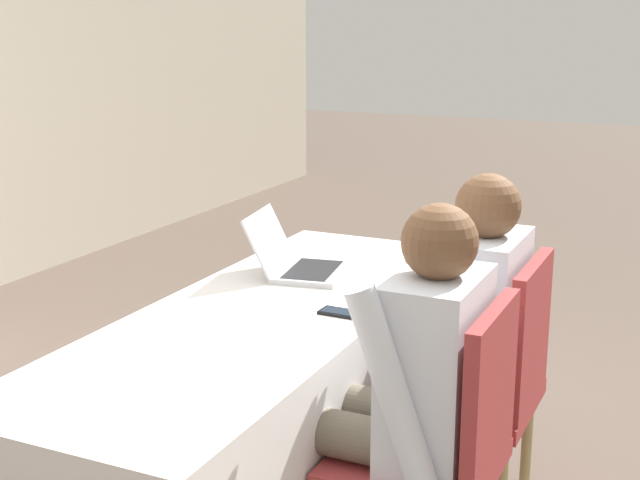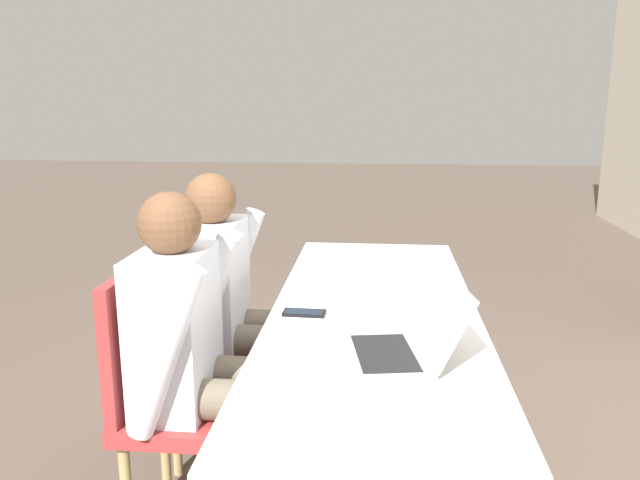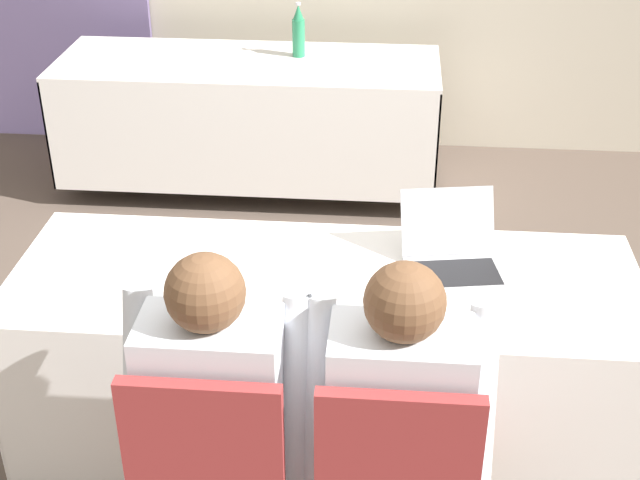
{
  "view_description": "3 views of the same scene",
  "coord_description": "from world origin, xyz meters",
  "px_view_note": "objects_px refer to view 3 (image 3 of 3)",
  "views": [
    {
      "loc": [
        -2.36,
        -1.29,
        1.64
      ],
      "look_at": [
        0.0,
        -0.19,
        0.99
      ],
      "focal_mm": 50.0,
      "sensor_mm": 36.0,
      "label": 1
    },
    {
      "loc": [
        2.09,
        0.01,
        1.47
      ],
      "look_at": [
        0.0,
        -0.19,
        0.99
      ],
      "focal_mm": 35.0,
      "sensor_mm": 36.0,
      "label": 2
    },
    {
      "loc": [
        0.19,
        -2.41,
        2.26
      ],
      "look_at": [
        0.0,
        -0.19,
        0.99
      ],
      "focal_mm": 50.0,
      "sensor_mm": 36.0,
      "label": 3
    }
  ],
  "objects_px": {
    "person_checkered_shirt": "(220,403)",
    "person_white_shirt": "(398,413)",
    "chair_near_left": "(217,473)",
    "laptop": "(453,259)",
    "cell_phone": "(340,320)",
    "water_bottle": "(299,32)"
  },
  "relations": [
    {
      "from": "water_bottle",
      "to": "person_checkered_shirt",
      "type": "relative_size",
      "value": 0.24
    },
    {
      "from": "laptop",
      "to": "chair_near_left",
      "type": "xyz_separation_m",
      "value": [
        -0.65,
        -0.75,
        -0.26
      ]
    },
    {
      "from": "person_white_shirt",
      "to": "chair_near_left",
      "type": "bearing_deg",
      "value": 12.23
    },
    {
      "from": "water_bottle",
      "to": "person_checkered_shirt",
      "type": "xyz_separation_m",
      "value": [
        0.08,
        -2.78,
        -0.19
      ]
    },
    {
      "from": "cell_phone",
      "to": "water_bottle",
      "type": "height_order",
      "value": "water_bottle"
    },
    {
      "from": "chair_near_left",
      "to": "laptop",
      "type": "bearing_deg",
      "value": -130.97
    },
    {
      "from": "chair_near_left",
      "to": "person_white_shirt",
      "type": "distance_m",
      "value": 0.52
    },
    {
      "from": "laptop",
      "to": "person_checkered_shirt",
      "type": "distance_m",
      "value": 0.92
    },
    {
      "from": "cell_phone",
      "to": "person_white_shirt",
      "type": "bearing_deg",
      "value": -59.24
    },
    {
      "from": "laptop",
      "to": "water_bottle",
      "type": "height_order",
      "value": "water_bottle"
    },
    {
      "from": "cell_phone",
      "to": "person_checkered_shirt",
      "type": "height_order",
      "value": "person_checkered_shirt"
    },
    {
      "from": "person_checkered_shirt",
      "to": "person_white_shirt",
      "type": "height_order",
      "value": "same"
    },
    {
      "from": "laptop",
      "to": "water_bottle",
      "type": "xyz_separation_m",
      "value": [
        -0.73,
        2.13,
        0.09
      ]
    },
    {
      "from": "person_checkered_shirt",
      "to": "person_white_shirt",
      "type": "distance_m",
      "value": 0.48
    },
    {
      "from": "cell_phone",
      "to": "water_bottle",
      "type": "distance_m",
      "value": 2.49
    },
    {
      "from": "water_bottle",
      "to": "person_white_shirt",
      "type": "relative_size",
      "value": 0.24
    },
    {
      "from": "laptop",
      "to": "water_bottle",
      "type": "bearing_deg",
      "value": 99.13
    },
    {
      "from": "laptop",
      "to": "person_checkered_shirt",
      "type": "bearing_deg",
      "value": -145.01
    },
    {
      "from": "water_bottle",
      "to": "person_white_shirt",
      "type": "xyz_separation_m",
      "value": [
        0.56,
        -2.78,
        -0.19
      ]
    },
    {
      "from": "laptop",
      "to": "cell_phone",
      "type": "xyz_separation_m",
      "value": [
        -0.35,
        -0.32,
        -0.04
      ]
    },
    {
      "from": "cell_phone",
      "to": "person_white_shirt",
      "type": "xyz_separation_m",
      "value": [
        0.18,
        -0.32,
        -0.06
      ]
    },
    {
      "from": "person_checkered_shirt",
      "to": "person_white_shirt",
      "type": "xyz_separation_m",
      "value": [
        0.48,
        0.0,
        0.0
      ]
    }
  ]
}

